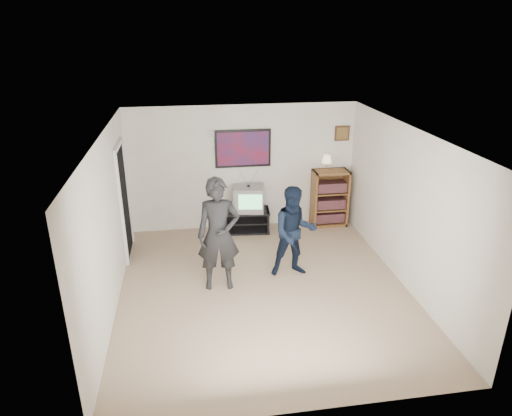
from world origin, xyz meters
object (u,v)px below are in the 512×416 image
object	(u,v)px
person_tall	(219,235)
bookshelf	(330,198)
crt_television	(249,198)
media_stand	(247,220)
person_short	(294,232)

from	to	relation	value
person_tall	bookshelf	bearing A→B (deg)	42.37
crt_television	bookshelf	xyz separation A→B (m)	(1.69, 0.05, -0.11)
person_tall	crt_television	bearing A→B (deg)	71.69
crt_television	person_tall	world-z (taller)	person_tall
media_stand	person_tall	world-z (taller)	person_tall
person_short	media_stand	bearing A→B (deg)	106.94
bookshelf	person_short	xyz separation A→B (m)	(-1.19, -1.87, 0.18)
bookshelf	person_short	distance (m)	2.23
media_stand	person_short	size ratio (longest dim) A/B	0.61
crt_television	bookshelf	size ratio (longest dim) A/B	0.50
bookshelf	crt_television	bearing A→B (deg)	-178.30
bookshelf	person_tall	bearing A→B (deg)	-139.55
person_tall	person_short	xyz separation A→B (m)	(1.24, 0.20, -0.14)
media_stand	person_short	bearing A→B (deg)	-68.46
media_stand	crt_television	world-z (taller)	crt_television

